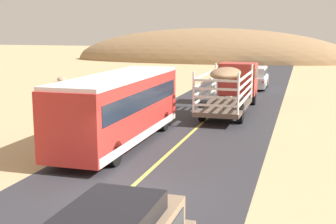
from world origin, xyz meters
TOP-DOWN VIEW (x-y plane):
  - ground_plane at (0.00, 0.00)m, footprint 240.00×240.00m
  - road_surface at (0.00, 0.00)m, footprint 8.00×120.00m
  - road_centre_line at (0.00, 0.00)m, footprint 0.16×117.60m
  - livestock_truck at (0.98, 16.98)m, footprint 2.53×9.70m
  - bus at (-2.62, 6.13)m, footprint 2.54×10.00m
  - car_far at (1.32, 27.88)m, footprint 1.90×4.62m
  - boulder_mid_field at (-17.87, 27.69)m, footprint 0.91×1.01m
  - distant_hill at (-9.93, 62.26)m, footprint 47.23×16.39m

SIDE VIEW (x-z plane):
  - ground_plane at x=0.00m, z-range 0.00..0.00m
  - distant_hill at x=-9.93m, z-range -5.42..5.42m
  - road_surface at x=0.00m, z-range 0.00..0.02m
  - road_centre_line at x=0.00m, z-range 0.02..0.02m
  - boulder_mid_field at x=-17.87m, z-range 0.00..0.56m
  - car_far at x=1.32m, z-range 0.12..2.05m
  - bus at x=-2.62m, z-range 0.14..3.35m
  - livestock_truck at x=0.98m, z-range 0.28..3.30m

